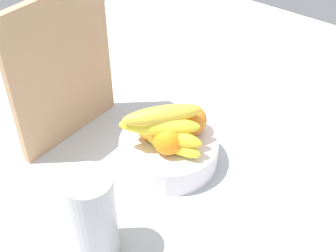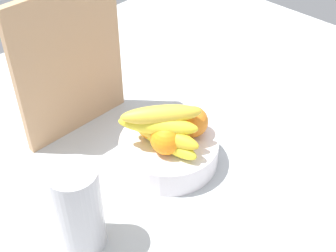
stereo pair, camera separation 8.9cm
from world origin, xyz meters
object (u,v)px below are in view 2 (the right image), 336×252
object	(u,v)px
orange_front_left	(192,122)
banana_bunch	(163,129)
cutting_board	(70,63)
orange_front_right	(152,124)
orange_center	(166,139)
fruit_bowl	(168,150)
thermos_tumbler	(78,209)

from	to	relation	value
orange_front_left	banana_bunch	bearing A→B (deg)	168.34
banana_bunch	cutting_board	xyz separation A→B (cm)	(-3.53, 25.90, 6.44)
orange_front_right	orange_front_left	bearing A→B (deg)	-41.89
orange_front_left	orange_center	distance (cm)	8.03
cutting_board	fruit_bowl	bearing A→B (deg)	-75.27
banana_bunch	fruit_bowl	bearing A→B (deg)	19.15
fruit_bowl	orange_front_left	distance (cm)	8.80
orange_center	cutting_board	world-z (taller)	cutting_board
orange_front_left	banana_bunch	world-z (taller)	banana_bunch
thermos_tumbler	banana_bunch	bearing A→B (deg)	6.59
orange_front_left	cutting_board	xyz separation A→B (cm)	(-11.27, 27.50, 8.24)
thermos_tumbler	orange_center	bearing A→B (deg)	3.54
orange_front_right	banana_bunch	world-z (taller)	banana_bunch
banana_bunch	cutting_board	bearing A→B (deg)	97.75
fruit_bowl	cutting_board	xyz separation A→B (cm)	(-6.04, 25.03, 14.87)
orange_front_left	thermos_tumbler	size ratio (longest dim) A/B	0.37
orange_front_right	banana_bunch	xyz separation A→B (cm)	(-1.10, -4.36, 1.80)
fruit_bowl	orange_front_right	size ratio (longest dim) A/B	3.18
orange_front_right	orange_center	bearing A→B (deg)	-103.63
fruit_bowl	orange_front_right	xyz separation A→B (cm)	(-1.41, 3.49, 6.63)
orange_front_left	thermos_tumbler	bearing A→B (deg)	-177.77
orange_front_right	cutting_board	distance (cm)	23.52
fruit_bowl	cutting_board	size ratio (longest dim) A/B	0.62
orange_front_left	banana_bunch	size ratio (longest dim) A/B	0.40
orange_front_left	orange_front_right	distance (cm)	8.93
banana_bunch	thermos_tumbler	size ratio (longest dim) A/B	0.94
fruit_bowl	thermos_tumbler	size ratio (longest dim) A/B	1.18
orange_front_left	cutting_board	distance (cm)	30.84
orange_front_right	banana_bunch	distance (cm)	4.85
orange_front_left	orange_center	size ratio (longest dim) A/B	1.00
orange_center	cutting_board	xyz separation A→B (cm)	(-3.24, 27.25, 8.24)
cutting_board	thermos_tumbler	xyz separation A→B (cm)	(-21.27, -28.77, -8.59)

